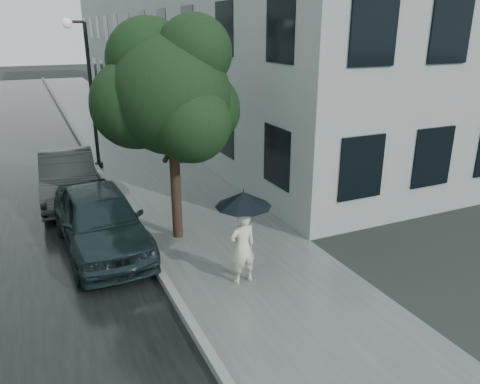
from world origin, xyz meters
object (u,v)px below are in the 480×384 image
car_near (100,219)px  car_far (68,177)px  pedestrian (243,247)px  street_tree (170,93)px  lamp_post (86,86)px

car_near → car_far: 3.63m
pedestrian → street_tree: street_tree is taller
street_tree → lamp_post: 6.54m
pedestrian → lamp_post: bearing=-86.1°
street_tree → lamp_post: bearing=98.1°
car_far → pedestrian: bearing=-64.1°
lamp_post → car_near: bearing=-111.2°
lamp_post → car_far: (-1.10, -2.89, -2.14)m
car_near → car_far: size_ratio=1.01×
car_near → street_tree: bearing=-1.0°
street_tree → car_far: street_tree is taller
pedestrian → street_tree: 3.71m
car_near → car_far: (-0.31, 3.61, -0.03)m
street_tree → car_far: 4.88m
pedestrian → car_near: pedestrian is taller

